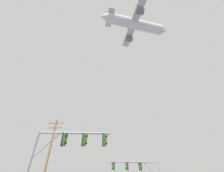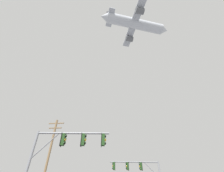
{
  "view_description": "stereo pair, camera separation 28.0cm",
  "coord_description": "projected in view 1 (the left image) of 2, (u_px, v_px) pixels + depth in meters",
  "views": [
    {
      "loc": [
        0.39,
        -4.05,
        1.43
      ],
      "look_at": [
        -0.65,
        14.46,
        15.64
      ],
      "focal_mm": 24.23,
      "sensor_mm": 36.0,
      "label": 1
    },
    {
      "loc": [
        0.67,
        -4.03,
        1.43
      ],
      "look_at": [
        -0.65,
        14.46,
        15.64
      ],
      "focal_mm": 24.23,
      "sensor_mm": 36.0,
      "label": 2
    }
  ],
  "objects": [
    {
      "name": "utility_pole",
      "position": [
        48.0,
        158.0,
        18.84
      ],
      "size": [
        2.2,
        0.28,
        10.89
      ],
      "color": "brown",
      "rests_on": "ground"
    },
    {
      "name": "airplane",
      "position": [
        135.0,
        24.0,
        52.14
      ],
      "size": [
        24.04,
        18.56,
        6.64
      ],
      "color": "#B7BCC6"
    },
    {
      "name": "signal_pole_near",
      "position": [
        65.0,
        148.0,
        11.58
      ],
      "size": [
        5.89,
        0.8,
        6.03
      ],
      "color": "slate",
      "rests_on": "ground"
    },
    {
      "name": "signal_pole_far",
      "position": [
        139.0,
        172.0,
        20.21
      ],
      "size": [
        6.74,
        1.14,
        5.91
      ],
      "color": "slate",
      "rests_on": "ground"
    }
  ]
}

